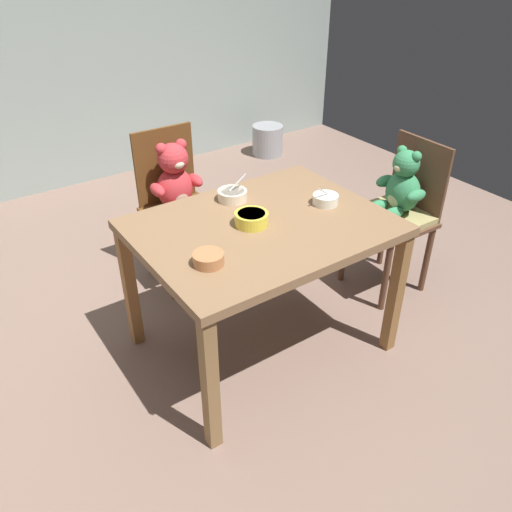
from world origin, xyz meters
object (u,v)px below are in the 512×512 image
object	(u,v)px
teddy_chair_near_right	(398,200)
porridge_bowl_yellow_center	(251,219)
porridge_bowl_terracotta_near_left	(208,259)
porridge_bowl_cream_far_center	(232,195)
metal_pail	(268,140)
teddy_chair_far_center	(176,189)
dining_table	(262,239)
porridge_bowl_white_near_right	(326,199)

from	to	relation	value
teddy_chair_near_right	porridge_bowl_yellow_center	world-z (taller)	teddy_chair_near_right
porridge_bowl_terracotta_near_left	porridge_bowl_cream_far_center	bearing A→B (deg)	48.01
porridge_bowl_yellow_center	metal_pail	size ratio (longest dim) A/B	0.53
porridge_bowl_yellow_center	teddy_chair_far_center	bearing A→B (deg)	88.36
metal_pail	dining_table	bearing A→B (deg)	-126.42
dining_table	porridge_bowl_terracotta_near_left	bearing A→B (deg)	-157.85
teddy_chair_far_center	porridge_bowl_cream_far_center	bearing A→B (deg)	4.67
porridge_bowl_terracotta_near_left	porridge_bowl_yellow_center	distance (m)	0.36
porridge_bowl_terracotta_near_left	metal_pail	distance (m)	3.08
dining_table	teddy_chair_far_center	size ratio (longest dim) A/B	1.25
porridge_bowl_cream_far_center	metal_pail	size ratio (longest dim) A/B	0.53
porridge_bowl_terracotta_near_left	porridge_bowl_cream_far_center	distance (m)	0.58
porridge_bowl_yellow_center	teddy_chair_near_right	bearing A→B (deg)	0.04
teddy_chair_far_center	teddy_chair_near_right	bearing A→B (deg)	50.84
teddy_chair_near_right	porridge_bowl_cream_far_center	distance (m)	0.99
porridge_bowl_terracotta_near_left	porridge_bowl_white_near_right	size ratio (longest dim) A/B	0.97
dining_table	teddy_chair_near_right	size ratio (longest dim) A/B	1.27
metal_pail	teddy_chair_near_right	bearing A→B (deg)	-106.61
porridge_bowl_cream_far_center	teddy_chair_near_right	bearing A→B (deg)	-15.48
teddy_chair_far_center	porridge_bowl_yellow_center	xyz separation A→B (m)	(-0.02, -0.81, 0.17)
dining_table	porridge_bowl_yellow_center	size ratio (longest dim) A/B	7.40
teddy_chair_far_center	porridge_bowl_cream_far_center	xyz separation A→B (m)	(0.04, -0.55, 0.17)
dining_table	porridge_bowl_white_near_right	size ratio (longest dim) A/B	8.66
teddy_chair_near_right	porridge_bowl_cream_far_center	xyz separation A→B (m)	(-0.93, 0.26, 0.19)
dining_table	metal_pail	distance (m)	2.72
dining_table	teddy_chair_near_right	distance (m)	0.95
teddy_chair_near_right	metal_pail	bearing A→B (deg)	-105.21
porridge_bowl_cream_far_center	metal_pail	world-z (taller)	porridge_bowl_cream_far_center
dining_table	metal_pail	xyz separation A→B (m)	(1.59, 2.15, -0.50)
teddy_chair_near_right	porridge_bowl_yellow_center	distance (m)	1.02
dining_table	porridge_bowl_cream_far_center	distance (m)	0.30
porridge_bowl_white_near_right	dining_table	bearing A→B (deg)	177.82
dining_table	porridge_bowl_cream_far_center	xyz separation A→B (m)	(0.02, 0.28, 0.11)
dining_table	porridge_bowl_white_near_right	bearing A→B (deg)	-2.18
porridge_bowl_cream_far_center	porridge_bowl_terracotta_near_left	bearing A→B (deg)	-131.99
porridge_bowl_yellow_center	metal_pail	bearing A→B (deg)	52.55
dining_table	porridge_bowl_cream_far_center	world-z (taller)	porridge_bowl_cream_far_center
porridge_bowl_white_near_right	porridge_bowl_cream_far_center	distance (m)	0.45
teddy_chair_far_center	porridge_bowl_cream_far_center	world-z (taller)	teddy_chair_far_center
porridge_bowl_yellow_center	porridge_bowl_terracotta_near_left	bearing A→B (deg)	-152.32
dining_table	metal_pail	size ratio (longest dim) A/B	3.90
porridge_bowl_terracotta_near_left	teddy_chair_near_right	bearing A→B (deg)	7.32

